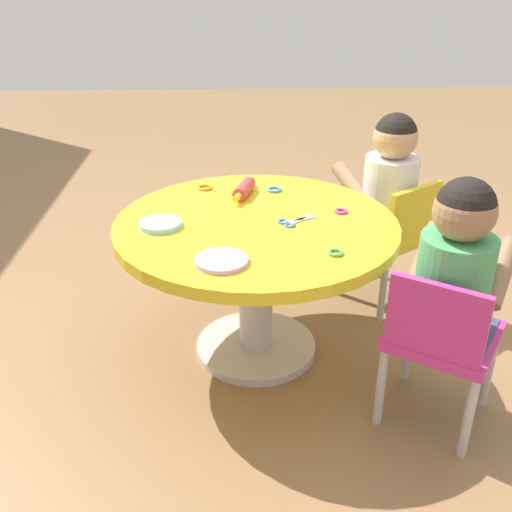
{
  "coord_description": "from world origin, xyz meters",
  "views": [
    {
      "loc": [
        -1.79,
        0.07,
        1.29
      ],
      "look_at": [
        0.0,
        0.0,
        0.39
      ],
      "focal_mm": 41.05,
      "sensor_mm": 36.0,
      "label": 1
    }
  ],
  "objects_px": {
    "seated_child_right": "(390,179)",
    "rolling_pin": "(244,189)",
    "seated_child_left": "(456,265)",
    "craft_scissors": "(293,221)",
    "child_chair_right": "(391,234)",
    "craft_table": "(256,252)",
    "child_chair_left": "(440,339)"
  },
  "relations": [
    {
      "from": "child_chair_left",
      "to": "child_chair_right",
      "type": "bearing_deg",
      "value": -3.03
    },
    {
      "from": "seated_child_left",
      "to": "seated_child_right",
      "type": "distance_m",
      "value": 0.73
    },
    {
      "from": "child_chair_right",
      "to": "seated_child_right",
      "type": "xyz_separation_m",
      "value": [
        0.03,
        0.02,
        0.23
      ]
    },
    {
      "from": "rolling_pin",
      "to": "craft_scissors",
      "type": "distance_m",
      "value": 0.3
    },
    {
      "from": "rolling_pin",
      "to": "seated_child_left",
      "type": "bearing_deg",
      "value": -136.18
    },
    {
      "from": "seated_child_left",
      "to": "rolling_pin",
      "type": "xyz_separation_m",
      "value": [
        0.6,
        0.58,
        0.01
      ]
    },
    {
      "from": "seated_child_left",
      "to": "child_chair_right",
      "type": "height_order",
      "value": "seated_child_left"
    },
    {
      "from": "seated_child_right",
      "to": "rolling_pin",
      "type": "bearing_deg",
      "value": 102.5
    },
    {
      "from": "craft_scissors",
      "to": "rolling_pin",
      "type": "bearing_deg",
      "value": 31.12
    },
    {
      "from": "craft_table",
      "to": "child_chair_right",
      "type": "xyz_separation_m",
      "value": [
        0.34,
        -0.56,
        -0.1
      ]
    },
    {
      "from": "craft_table",
      "to": "seated_child_left",
      "type": "bearing_deg",
      "value": -123.49
    },
    {
      "from": "seated_child_right",
      "to": "rolling_pin",
      "type": "distance_m",
      "value": 0.59
    },
    {
      "from": "child_chair_left",
      "to": "seated_child_left",
      "type": "height_order",
      "value": "seated_child_left"
    },
    {
      "from": "craft_scissors",
      "to": "seated_child_left",
      "type": "bearing_deg",
      "value": -129.26
    },
    {
      "from": "craft_table",
      "to": "rolling_pin",
      "type": "distance_m",
      "value": 0.28
    },
    {
      "from": "craft_table",
      "to": "craft_scissors",
      "type": "distance_m",
      "value": 0.17
    },
    {
      "from": "child_chair_left",
      "to": "seated_child_right",
      "type": "relative_size",
      "value": 1.05
    },
    {
      "from": "seated_child_right",
      "to": "craft_scissors",
      "type": "distance_m",
      "value": 0.57
    },
    {
      "from": "child_chair_left",
      "to": "rolling_pin",
      "type": "xyz_separation_m",
      "value": [
        0.64,
        0.56,
        0.24
      ]
    },
    {
      "from": "craft_table",
      "to": "craft_scissors",
      "type": "xyz_separation_m",
      "value": [
        -0.01,
        -0.12,
        0.12
      ]
    },
    {
      "from": "seated_child_left",
      "to": "rolling_pin",
      "type": "relative_size",
      "value": 2.25
    },
    {
      "from": "child_chair_right",
      "to": "craft_scissors",
      "type": "relative_size",
      "value": 3.84
    },
    {
      "from": "seated_child_left",
      "to": "child_chair_right",
      "type": "relative_size",
      "value": 0.95
    },
    {
      "from": "rolling_pin",
      "to": "craft_scissors",
      "type": "bearing_deg",
      "value": -148.88
    },
    {
      "from": "rolling_pin",
      "to": "craft_scissors",
      "type": "xyz_separation_m",
      "value": [
        -0.26,
        -0.16,
        -0.02
      ]
    },
    {
      "from": "child_chair_left",
      "to": "seated_child_right",
      "type": "distance_m",
      "value": 0.8
    },
    {
      "from": "rolling_pin",
      "to": "craft_scissors",
      "type": "height_order",
      "value": "rolling_pin"
    },
    {
      "from": "craft_table",
      "to": "rolling_pin",
      "type": "height_order",
      "value": "rolling_pin"
    },
    {
      "from": "craft_table",
      "to": "child_chair_left",
      "type": "xyz_separation_m",
      "value": [
        -0.39,
        -0.52,
        -0.1
      ]
    },
    {
      "from": "craft_table",
      "to": "seated_child_right",
      "type": "xyz_separation_m",
      "value": [
        0.37,
        -0.54,
        0.13
      ]
    },
    {
      "from": "child_chair_left",
      "to": "rolling_pin",
      "type": "distance_m",
      "value": 0.88
    },
    {
      "from": "child_chair_right",
      "to": "craft_scissors",
      "type": "distance_m",
      "value": 0.6
    }
  ]
}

